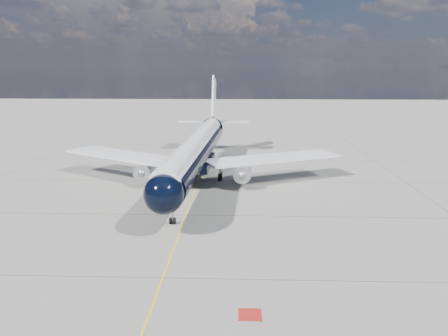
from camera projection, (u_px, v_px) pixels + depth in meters
The scene contains 4 objects.
ground at pixel (201, 173), 68.52m from camera, with size 320.00×320.00×0.00m, color gray.
taxiway_centerline at pixel (198, 181), 63.65m from camera, with size 0.16×160.00×0.01m, color yellow.
red_marking at pixel (250, 315), 29.33m from camera, with size 1.60×1.60×0.01m, color maroon.
main_airliner at pixel (197, 149), 63.31m from camera, with size 41.96×51.10×14.76m.
Camera 1 is at (6.02, -36.39, 16.26)m, focal length 35.00 mm.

